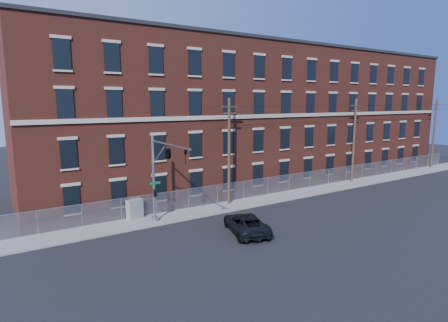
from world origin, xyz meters
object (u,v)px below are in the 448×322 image
utility_cabinet (135,209)px  utility_pole_near (229,149)px  pickup_truck (246,223)px  traffic_signal_mast (165,161)px

utility_cabinet → utility_pole_near: bearing=-17.7°
pickup_truck → traffic_signal_mast: bearing=-19.9°
traffic_signal_mast → utility_pole_near: bearing=23.1°
utility_pole_near → pickup_truck: size_ratio=1.92×
traffic_signal_mast → utility_pole_near: utility_pole_near is taller
utility_pole_near → utility_cabinet: bearing=177.5°
traffic_signal_mast → pickup_truck: (4.87, -3.63, -4.67)m
traffic_signal_mast → utility_pole_near: (8.00, 3.42, -0.05)m
pickup_truck → utility_cabinet: utility_cabinet is taller
traffic_signal_mast → pickup_truck: size_ratio=1.34×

